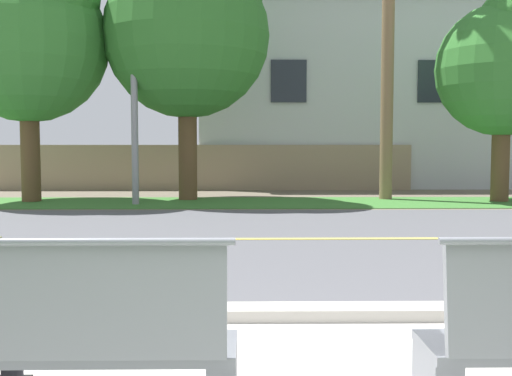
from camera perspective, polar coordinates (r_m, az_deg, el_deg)
The scene contains 12 objects.
ground_plane at distance 10.61m, azimuth 1.40°, elevation -3.58°, with size 140.00×140.00×0.00m, color #665B4C.
curb_edge at distance 5.07m, azimuth 3.94°, elevation -11.62°, with size 44.00×0.30×0.11m, color #ADA89E.
street_asphalt at distance 9.13m, azimuth 1.77°, elevation -4.83°, with size 52.00×8.00×0.01m, color #515156.
road_centre_line at distance 9.13m, azimuth 1.77°, elevation -4.80°, with size 48.00×0.14×0.01m, color #E0CC4C.
far_verge_grass at distance 14.72m, azimuth 0.78°, elevation -1.38°, with size 48.00×2.80×0.02m, color #38702D.
bench_left at distance 3.21m, azimuth -20.70°, elevation -13.71°, with size 2.01×0.48×1.01m.
streetlamp at distance 14.95m, azimuth -11.34°, elevation 15.05°, with size 0.24×2.10×7.52m.
shade_tree_far_left at distance 16.07m, azimuth -20.38°, elevation 13.79°, with size 3.91×3.91×6.44m.
shade_tree_left at distance 15.74m, azimuth -6.07°, elevation 15.23°, with size 4.16×4.16×6.86m.
shade_tree_centre at distance 16.26m, azimuth 22.65°, elevation 11.07°, with size 3.25×3.25×5.36m.
garden_wall at distance 18.88m, azimuth -5.20°, elevation 1.94°, with size 13.00×0.36×1.40m, color gray.
house_across_street at distance 22.38m, azimuth 8.39°, elevation 9.16°, with size 10.89×6.91×6.70m.
Camera 1 is at (-0.41, -2.51, 1.43)m, focal length 42.55 mm.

